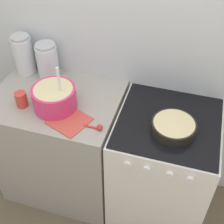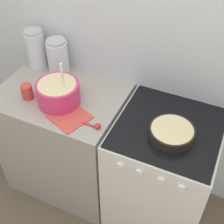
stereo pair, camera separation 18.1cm
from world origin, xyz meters
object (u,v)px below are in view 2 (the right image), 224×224
object	(u,v)px
storage_jar_left	(36,51)
tin_can	(27,92)
stove	(161,173)
mixing_bowl	(58,92)
storage_jar_middle	(58,58)
baking_pan	(172,133)

from	to	relation	value
storage_jar_left	tin_can	distance (m)	0.37
stove	tin_can	bearing A→B (deg)	-172.34
mixing_bowl	storage_jar_middle	xyz separation A→B (m)	(-0.18, 0.29, 0.02)
storage_jar_left	storage_jar_middle	bearing A→B (deg)	0.00
baking_pan	storage_jar_left	bearing A→B (deg)	165.12
stove	storage_jar_middle	world-z (taller)	storage_jar_middle
stove	tin_can	xyz separation A→B (m)	(-0.89, -0.12, 0.49)
stove	storage_jar_left	distance (m)	1.20
baking_pan	stove	bearing A→B (deg)	114.54
baking_pan	tin_can	world-z (taller)	tin_can
mixing_bowl	storage_jar_left	xyz separation A→B (m)	(-0.35, 0.29, 0.04)
mixing_bowl	baking_pan	size ratio (longest dim) A/B	1.19
mixing_bowl	tin_can	world-z (taller)	mixing_bowl
mixing_bowl	storage_jar_middle	world-z (taller)	mixing_bowl
baking_pan	storage_jar_middle	size ratio (longest dim) A/B	1.03
tin_can	mixing_bowl	bearing A→B (deg)	12.67
baking_pan	tin_can	distance (m)	0.92
mixing_bowl	storage_jar_left	size ratio (longest dim) A/B	1.09
storage_jar_left	storage_jar_middle	world-z (taller)	storage_jar_left
baking_pan	tin_can	xyz separation A→B (m)	(-0.92, -0.05, 0.02)
storage_jar_left	tin_can	world-z (taller)	storage_jar_left
stove	baking_pan	xyz separation A→B (m)	(0.03, -0.07, 0.48)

